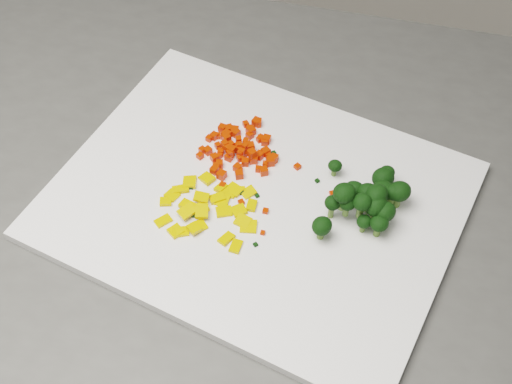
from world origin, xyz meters
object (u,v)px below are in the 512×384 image
at_px(broccoli_pile, 355,194).
at_px(counter_block, 238,341).
at_px(cutting_board, 256,200).
at_px(carrot_pile, 240,143).
at_px(pepper_pile, 208,212).

bearing_deg(broccoli_pile, counter_block, -174.89).
distance_m(cutting_board, carrot_pile, 0.08).
relative_size(counter_block, carrot_pile, 10.18).
relative_size(counter_block, pepper_pile, 8.77).
relative_size(counter_block, cutting_board, 2.26).
xyz_separation_m(cutting_board, pepper_pile, (-0.04, -0.05, 0.02)).
xyz_separation_m(pepper_pile, broccoli_pile, (0.16, 0.08, 0.02)).
bearing_deg(counter_block, carrot_pile, 98.80).
xyz_separation_m(cutting_board, carrot_pile, (-0.05, 0.06, 0.02)).
distance_m(counter_block, pepper_pile, 0.48).
bearing_deg(carrot_pile, broccoli_pile, -10.95).
bearing_deg(counter_block, pepper_pile, -88.41).
height_order(pepper_pile, broccoli_pile, broccoli_pile).
distance_m(counter_block, carrot_pile, 0.48).
bearing_deg(cutting_board, carrot_pile, 128.68).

